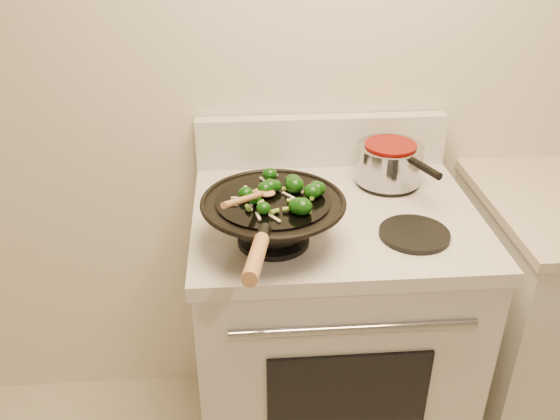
{
  "coord_description": "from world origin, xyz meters",
  "views": [
    {
      "loc": [
        -0.42,
        -0.23,
        1.72
      ],
      "look_at": [
        -0.33,
        1.01,
        1.02
      ],
      "focal_mm": 38.0,
      "sensor_mm": 36.0,
      "label": 1
    }
  ],
  "objects": [
    {
      "name": "wok",
      "position": [
        -0.34,
        1.02,
        0.99
      ],
      "size": [
        0.36,
        0.59,
        0.18
      ],
      "color": "black",
      "rests_on": "stove"
    },
    {
      "name": "stirfry",
      "position": [
        -0.31,
        1.03,
        1.06
      ],
      "size": [
        0.26,
        0.24,
        0.04
      ],
      "color": "#0C3608",
      "rests_on": "wok"
    },
    {
      "name": "wooden_spoon",
      "position": [
        -0.39,
        0.98,
        1.07
      ],
      "size": [
        0.14,
        0.24,
        0.1
      ],
      "color": "#AC7444",
      "rests_on": "wok"
    },
    {
      "name": "saucepan",
      "position": [
        0.02,
        1.32,
        0.99
      ],
      "size": [
        0.19,
        0.3,
        0.11
      ],
      "color": "#92949A",
      "rests_on": "stove"
    },
    {
      "name": "stove",
      "position": [
        -0.16,
        1.17,
        0.47
      ],
      "size": [
        0.78,
        0.67,
        1.08
      ],
      "color": "silver",
      "rests_on": "ground"
    }
  ]
}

